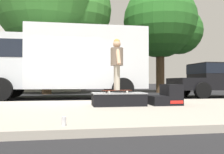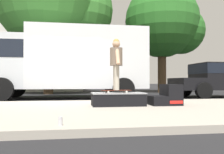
% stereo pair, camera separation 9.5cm
% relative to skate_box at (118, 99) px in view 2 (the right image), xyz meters
% --- Properties ---
extents(ground_plane, '(140.00, 140.00, 0.00)m').
position_rel_skate_box_xyz_m(ground_plane, '(-1.38, 2.46, -0.30)').
color(ground_plane, black).
extents(sidewalk_slab, '(50.00, 5.00, 0.12)m').
position_rel_skate_box_xyz_m(sidewalk_slab, '(-1.38, -0.54, -0.24)').
color(sidewalk_slab, '#A8A093').
rests_on(sidewalk_slab, ground).
extents(skate_box, '(1.37, 0.73, 0.34)m').
position_rel_skate_box_xyz_m(skate_box, '(0.00, 0.00, 0.00)').
color(skate_box, black).
rests_on(skate_box, sidewalk_slab).
extents(kicker_ramp, '(0.79, 0.72, 0.55)m').
position_rel_skate_box_xyz_m(kicker_ramp, '(1.33, -0.00, 0.05)').
color(kicker_ramp, black).
rests_on(kicker_ramp, sidewalk_slab).
extents(skateboard, '(0.80, 0.34, 0.07)m').
position_rel_skate_box_xyz_m(skateboard, '(-0.05, -0.03, 0.21)').
color(skateboard, '#4C1E14').
rests_on(skateboard, skate_box).
extents(skater_kid, '(0.32, 0.69, 1.34)m').
position_rel_skate_box_xyz_m(skater_kid, '(-0.05, -0.03, 1.01)').
color(skater_kid, '#B7AD99').
rests_on(skater_kid, skateboard).
extents(soda_can, '(0.07, 0.07, 0.13)m').
position_rel_skate_box_xyz_m(soda_can, '(-1.33, -2.73, -0.12)').
color(soda_can, silver).
rests_on(soda_can, sidewalk_slab).
extents(box_truck, '(6.91, 2.63, 3.05)m').
position_rel_skate_box_xyz_m(box_truck, '(-1.50, 4.66, 1.40)').
color(box_truck, silver).
rests_on(box_truck, ground).
extents(street_tree_main, '(5.44, 4.95, 7.32)m').
position_rel_skate_box_xyz_m(street_tree_main, '(5.05, 9.53, 4.39)').
color(street_tree_main, brown).
rests_on(street_tree_main, ground).
extents(street_tree_neighbour, '(7.03, 6.39, 9.00)m').
position_rel_skate_box_xyz_m(street_tree_neighbour, '(-2.22, 8.60, 5.32)').
color(street_tree_neighbour, brown).
rests_on(street_tree_neighbour, ground).
extents(house_behind, '(9.54, 8.23, 8.40)m').
position_rel_skate_box_xyz_m(house_behind, '(-4.92, 16.15, 3.94)').
color(house_behind, silver).
rests_on(house_behind, ground).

